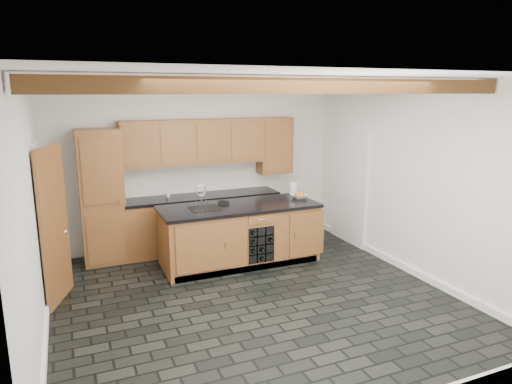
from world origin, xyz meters
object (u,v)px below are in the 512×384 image
island (240,234)px  paper_towel (293,188)px  fruit_bowl (299,196)px  kitchen_scale (223,202)px

island → paper_towel: paper_towel is taller
fruit_bowl → paper_towel: (0.04, 0.29, 0.08)m
island → kitchen_scale: size_ratio=13.18×
kitchen_scale → fruit_bowl: (1.28, -0.12, 0.01)m
kitchen_scale → fruit_bowl: fruit_bowl is taller
island → paper_towel: (1.11, 0.36, 0.57)m
fruit_bowl → paper_towel: bearing=82.1°
kitchen_scale → paper_towel: 1.33m
kitchen_scale → paper_towel: bearing=16.9°
island → paper_towel: size_ratio=11.54×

